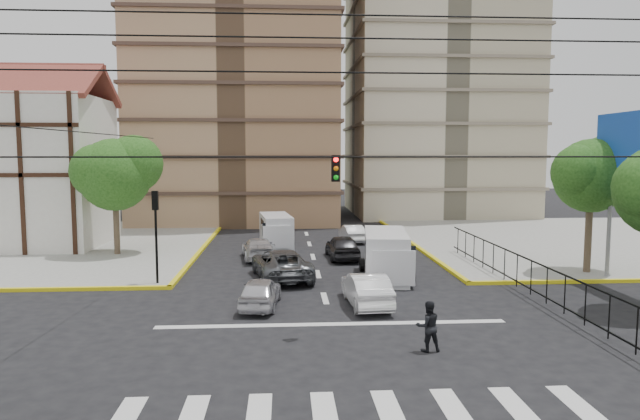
{
  "coord_description": "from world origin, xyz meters",
  "views": [
    {
      "loc": [
        -1.76,
        -19.3,
        6.32
      ],
      "look_at": [
        -0.29,
        3.81,
        4.0
      ],
      "focal_mm": 32.0,
      "sensor_mm": 36.0,
      "label": 1
    }
  ],
  "objects": [
    {
      "name": "ground",
      "position": [
        0.0,
        0.0,
        0.0
      ],
      "size": [
        160.0,
        160.0,
        0.0
      ],
      "primitive_type": "plane",
      "color": "black",
      "rests_on": "ground"
    },
    {
      "name": "sidewalk_nw",
      "position": [
        -20.0,
        20.0,
        0.07
      ],
      "size": [
        26.0,
        26.0,
        0.15
      ],
      "primitive_type": "cube",
      "color": "gray",
      "rests_on": "ground"
    },
    {
      "name": "sidewalk_ne",
      "position": [
        20.0,
        20.0,
        0.07
      ],
      "size": [
        26.0,
        26.0,
        0.15
      ],
      "primitive_type": "cube",
      "color": "gray",
      "rests_on": "ground"
    },
    {
      "name": "crosswalk_stripes",
      "position": [
        0.0,
        -6.0,
        0.01
      ],
      "size": [
        12.0,
        2.4,
        0.01
      ],
      "primitive_type": "cube",
      "color": "silver",
      "rests_on": "ground"
    },
    {
      "name": "stop_line",
      "position": [
        0.0,
        1.2,
        0.01
      ],
      "size": [
        13.0,
        0.4,
        0.01
      ],
      "primitive_type": "cube",
      "color": "silver",
      "rests_on": "ground"
    },
    {
      "name": "tudor_building",
      "position": [
        -19.0,
        20.0,
        5.25
      ],
      "size": [
        10.8,
        8.05,
        12.23
      ],
      "color": "silver",
      "rests_on": "ground"
    },
    {
      "name": "park_fence",
      "position": [
        9.0,
        4.5,
        0.0
      ],
      "size": [
        0.1,
        22.5,
        1.66
      ],
      "primitive_type": null,
      "color": "black",
      "rests_on": "ground"
    },
    {
      "name": "billboard",
      "position": [
        14.45,
        6.0,
        6.0
      ],
      "size": [
        0.36,
        6.2,
        8.1
      ],
      "color": "slate",
      "rests_on": "ground"
    },
    {
      "name": "tree_park_c",
      "position": [
        14.09,
        9.01,
        5.34
      ],
      "size": [
        4.65,
        3.8,
        7.25
      ],
      "color": "#473828",
      "rests_on": "ground"
    },
    {
      "name": "tree_tudor",
      "position": [
        -11.9,
        16.01,
        5.22
      ],
      "size": [
        5.39,
        4.4,
        7.43
      ],
      "color": "#473828",
      "rests_on": "ground"
    },
    {
      "name": "traffic_light_nw",
      "position": [
        -7.8,
        7.8,
        3.11
      ],
      "size": [
        0.28,
        0.22,
        4.4
      ],
      "color": "black",
      "rests_on": "ground"
    },
    {
      "name": "traffic_light_hanging",
      "position": [
        0.0,
        -2.04,
        5.9
      ],
      "size": [
        18.0,
        9.12,
        0.92
      ],
      "color": "black",
      "rests_on": "ground"
    },
    {
      "name": "van_right_lane",
      "position": [
        3.37,
        8.62,
        1.15
      ],
      "size": [
        2.7,
        5.46,
        2.36
      ],
      "rotation": [
        0.0,
        0.0,
        -0.13
      ],
      "color": "silver",
      "rests_on": "ground"
    },
    {
      "name": "van_left_lane",
      "position": [
        -2.31,
        19.19,
        1.03
      ],
      "size": [
        2.43,
        4.9,
        2.11
      ],
      "rotation": [
        0.0,
        0.0,
        0.13
      ],
      "color": "silver",
      "rests_on": "ground"
    },
    {
      "name": "car_silver_front_left",
      "position": [
        -2.75,
        3.77,
        0.63
      ],
      "size": [
        1.86,
        3.81,
        1.25
      ],
      "primitive_type": "imported",
      "rotation": [
        0.0,
        0.0,
        3.03
      ],
      "color": "silver",
      "rests_on": "ground"
    },
    {
      "name": "car_white_front_right",
      "position": [
        1.64,
        3.72,
        0.7
      ],
      "size": [
        1.73,
        4.31,
        1.39
      ],
      "primitive_type": "imported",
      "rotation": [
        0.0,
        0.0,
        3.2
      ],
      "color": "white",
      "rests_on": "ground"
    },
    {
      "name": "car_grey_mid_left",
      "position": [
        -1.9,
        9.0,
        0.75
      ],
      "size": [
        3.4,
        5.77,
        1.51
      ],
      "primitive_type": "imported",
      "rotation": [
        0.0,
        0.0,
        3.32
      ],
      "color": "#585B5F",
      "rests_on": "ground"
    },
    {
      "name": "car_silver_rear_left",
      "position": [
        -3.3,
        14.43,
        0.64
      ],
      "size": [
        2.35,
        4.64,
        1.29
      ],
      "primitive_type": "imported",
      "rotation": [
        0.0,
        0.0,
        3.27
      ],
      "color": "silver",
      "rests_on": "ground"
    },
    {
      "name": "car_darkgrey_mid_right",
      "position": [
        1.73,
        14.23,
        0.73
      ],
      "size": [
        1.91,
        4.36,
        1.46
      ],
      "primitive_type": "imported",
      "rotation": [
        0.0,
        0.0,
        3.19
      ],
      "color": "#252427",
      "rests_on": "ground"
    },
    {
      "name": "car_white_rear_right",
      "position": [
        3.07,
        20.75,
        0.62
      ],
      "size": [
        1.66,
        3.87,
        1.24
      ],
      "primitive_type": "imported",
      "rotation": [
        0.0,
        0.0,
        3.24
      ],
      "color": "silver",
      "rests_on": "ground"
    },
    {
      "name": "pedestrian_crosswalk",
      "position": [
        2.81,
        -1.85,
        0.82
      ],
      "size": [
        0.85,
        0.69,
        1.64
      ],
      "primitive_type": "imported",
      "rotation": [
        0.0,
        0.0,
        3.23
      ],
      "color": "black",
      "rests_on": "ground"
    }
  ]
}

